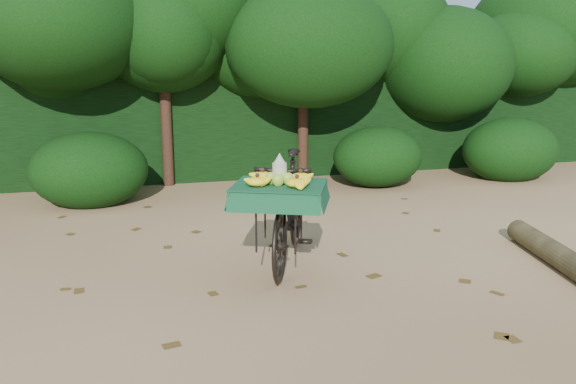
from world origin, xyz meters
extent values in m
plane|color=tan|center=(0.00, 0.00, 0.00)|extent=(80.00, 80.00, 0.00)
imported|color=black|center=(-0.92, 1.07, 0.58)|extent=(1.28, 1.98, 1.16)
cube|color=black|center=(-1.16, 0.52, 0.95)|extent=(0.59, 0.63, 0.03)
cube|color=#13492B|center=(-1.16, 0.52, 0.97)|extent=(1.04, 0.97, 0.01)
ellipsoid|color=#81A327|center=(-1.09, 0.49, 1.03)|extent=(0.11, 0.09, 0.12)
ellipsoid|color=#81A327|center=(-1.13, 0.59, 1.03)|extent=(0.11, 0.09, 0.12)
ellipsoid|color=#81A327|center=(-1.24, 0.55, 1.03)|extent=(0.11, 0.09, 0.12)
ellipsoid|color=#81A327|center=(-1.19, 0.46, 1.03)|extent=(0.11, 0.09, 0.12)
cylinder|color=#EAE5C6|center=(-1.16, 0.53, 1.08)|extent=(0.13, 0.13, 0.17)
cube|color=black|center=(0.00, 6.30, 0.90)|extent=(26.00, 1.80, 1.80)
camera|label=1|loc=(-2.56, -4.77, 2.15)|focal=38.00mm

